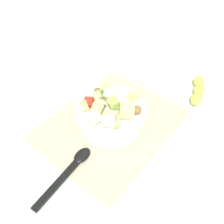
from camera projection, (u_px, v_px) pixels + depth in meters
ground_plane at (111, 125)px, 0.80m from camera, size 2.40×2.40×0.00m
placemat at (111, 124)px, 0.80m from camera, size 0.42×0.33×0.01m
salad_bowl at (112, 114)px, 0.76m from camera, size 0.22×0.22×0.13m
serving_spoon at (72, 167)px, 0.68m from camera, size 0.21×0.05×0.01m
banana_whole at (198, 90)px, 0.88m from camera, size 0.15×0.09×0.04m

